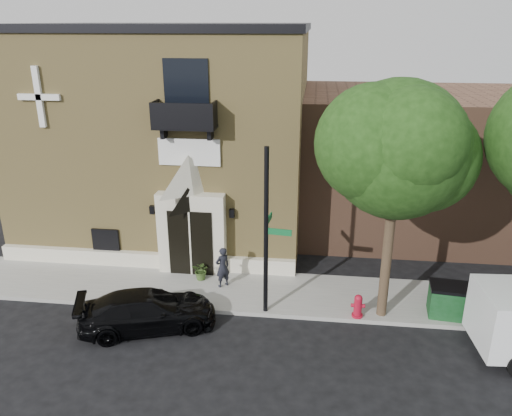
{
  "coord_description": "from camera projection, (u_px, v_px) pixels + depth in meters",
  "views": [
    {
      "loc": [
        3.53,
        -14.4,
        9.4
      ],
      "look_at": [
        1.57,
        2.0,
        3.18
      ],
      "focal_mm": 35.0,
      "sensor_mm": 36.0,
      "label": 1
    }
  ],
  "objects": [
    {
      "name": "sidewalk",
      "position": [
        239.0,
        291.0,
        18.34
      ],
      "size": [
        42.0,
        3.0,
        0.15
      ],
      "primitive_type": "cube",
      "color": "gray",
      "rests_on": "ground"
    },
    {
      "name": "ground",
      "position": [
        204.0,
        313.0,
        17.09
      ],
      "size": [
        120.0,
        120.0,
        0.0
      ],
      "primitive_type": "plane",
      "color": "black",
      "rests_on": "ground"
    },
    {
      "name": "street_tree_left",
      "position": [
        399.0,
        149.0,
        14.67
      ],
      "size": [
        4.97,
        4.38,
        7.77
      ],
      "color": "#38281C",
      "rests_on": "sidewalk"
    },
    {
      "name": "pedestrian_near",
      "position": [
        223.0,
        267.0,
        18.28
      ],
      "size": [
        0.67,
        0.65,
        1.56
      ],
      "primitive_type": "imported",
      "rotation": [
        0.0,
        0.0,
        3.86
      ],
      "color": "black",
      "rests_on": "sidewalk"
    },
    {
      "name": "church",
      "position": [
        174.0,
        130.0,
        23.18
      ],
      "size": [
        12.2,
        11.01,
        9.3
      ],
      "color": "tan",
      "rests_on": "ground"
    },
    {
      "name": "planter",
      "position": [
        201.0,
        271.0,
        18.9
      ],
      "size": [
        0.78,
        0.71,
        0.74
      ],
      "primitive_type": "imported",
      "rotation": [
        0.0,
        0.0,
        -0.23
      ],
      "color": "#3B5723",
      "rests_on": "sidewalk"
    },
    {
      "name": "dumpster",
      "position": [
        455.0,
        301.0,
        16.51
      ],
      "size": [
        1.77,
        1.13,
        1.1
      ],
      "rotation": [
        0.0,
        0.0,
        -0.11
      ],
      "color": "#103A16",
      "rests_on": "sidewalk"
    },
    {
      "name": "neighbour_building",
      "position": [
        498.0,
        164.0,
        22.99
      ],
      "size": [
        18.0,
        8.0,
        6.4
      ],
      "primitive_type": "cube",
      "color": "brown",
      "rests_on": "ground"
    },
    {
      "name": "black_sedan",
      "position": [
        148.0,
        311.0,
        16.08
      ],
      "size": [
        4.71,
        3.1,
        1.27
      ],
      "primitive_type": "imported",
      "rotation": [
        0.0,
        0.0,
        1.9
      ],
      "color": "black",
      "rests_on": "ground"
    },
    {
      "name": "fire_hydrant",
      "position": [
        358.0,
        306.0,
        16.5
      ],
      "size": [
        0.46,
        0.37,
        0.81
      ],
      "color": "maroon",
      "rests_on": "sidewalk"
    },
    {
      "name": "street_sign",
      "position": [
        267.0,
        233.0,
        15.99
      ],
      "size": [
        0.91,
        0.95,
        5.71
      ],
      "rotation": [
        0.0,
        0.0,
        -0.12
      ],
      "color": "black",
      "rests_on": "sidewalk"
    }
  ]
}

